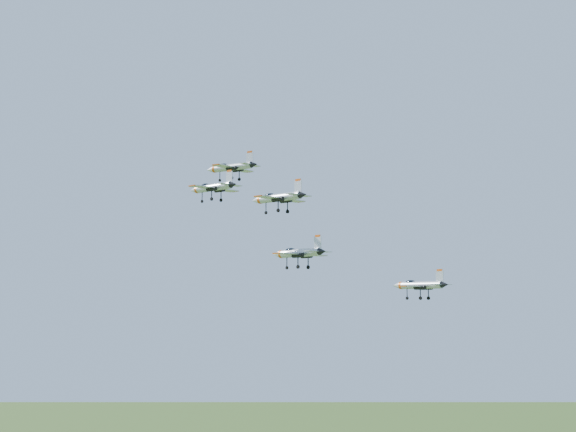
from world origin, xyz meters
The scene contains 5 objects.
jet_lead centered at (-20.62, 8.46, 151.11)m, with size 12.60×10.34×3.38m.
jet_left_high centered at (0.09, -4.64, 142.23)m, with size 12.44×10.37×3.32m.
jet_right_high centered at (-2.97, -17.59, 142.66)m, with size 10.66×8.89×2.85m.
jet_left_low centered at (17.70, 10.98, 127.98)m, with size 11.66×9.83×3.14m.
jet_right_low centered at (9.50, -12.46, 132.42)m, with size 11.39×9.61×3.07m.
Camera 1 is at (76.61, -110.28, 125.27)m, focal length 50.00 mm.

